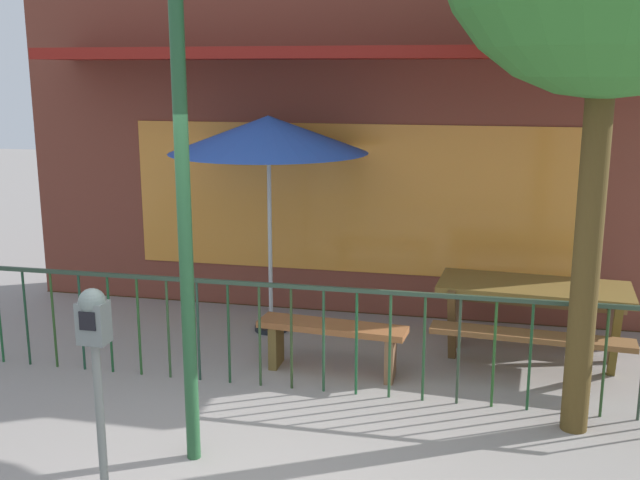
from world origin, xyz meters
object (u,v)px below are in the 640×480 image
street_lamp (179,83)px  picnic_table_left (533,301)px  parking_meter_near (95,339)px  patio_bench (332,337)px  patio_umbrella (268,135)px

street_lamp → picnic_table_left: bearing=44.8°
parking_meter_near → street_lamp: (0.35, 0.68, 1.57)m
patio_bench → parking_meter_near: bearing=-112.6°
picnic_table_left → parking_meter_near: parking_meter_near is taller
patio_bench → street_lamp: (-0.67, -1.78, 2.35)m
picnic_table_left → street_lamp: street_lamp is taller
patio_umbrella → parking_meter_near: (-0.14, -3.47, -0.99)m
patio_bench → parking_meter_near: (-1.02, -2.46, 0.78)m
patio_umbrella → patio_bench: patio_umbrella is taller
parking_meter_near → patio_bench: bearing=67.4°
patio_bench → parking_meter_near: size_ratio=0.97×
picnic_table_left → parking_meter_near: bearing=-132.0°
street_lamp → patio_umbrella: bearing=94.3°
patio_bench → patio_umbrella: bearing=131.2°
parking_meter_near → picnic_table_left: bearing=48.0°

